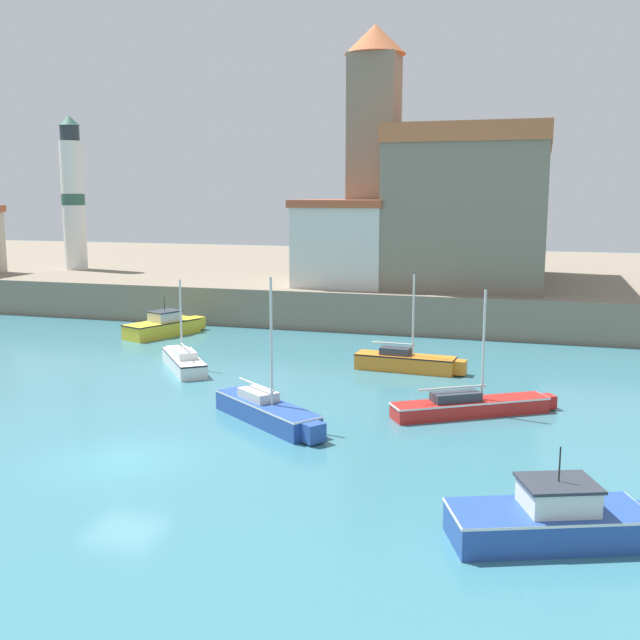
{
  "coord_description": "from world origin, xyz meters",
  "views": [
    {
      "loc": [
        12.89,
        -20.56,
        8.61
      ],
      "look_at": [
        1.67,
        17.06,
        2.0
      ],
      "focal_mm": 42.0,
      "sensor_mm": 36.0,
      "label": 1
    }
  ],
  "objects_px": {
    "sailboat_orange_0": "(407,361)",
    "harbor_shed_mid_row": "(347,242)",
    "motorboat_blue_4": "(555,519)",
    "sailboat_white_3": "(183,361)",
    "motorboat_yellow_5": "(164,326)",
    "sailboat_blue_2": "(267,410)",
    "lighthouse": "(73,196)",
    "sailboat_red_1": "(471,405)",
    "church": "(463,201)"
  },
  "relations": [
    {
      "from": "motorboat_blue_4",
      "to": "motorboat_yellow_5",
      "type": "relative_size",
      "value": 1.03
    },
    {
      "from": "lighthouse",
      "to": "sailboat_red_1",
      "type": "bearing_deg",
      "value": -35.16
    },
    {
      "from": "motorboat_blue_4",
      "to": "lighthouse",
      "type": "xyz_separation_m",
      "value": [
        -37.5,
        34.74,
        7.9
      ]
    },
    {
      "from": "sailboat_blue_2",
      "to": "motorboat_yellow_5",
      "type": "distance_m",
      "value": 19.49
    },
    {
      "from": "sailboat_orange_0",
      "to": "sailboat_red_1",
      "type": "relative_size",
      "value": 0.87
    },
    {
      "from": "sailboat_white_3",
      "to": "motorboat_blue_4",
      "type": "relative_size",
      "value": 0.86
    },
    {
      "from": "sailboat_blue_2",
      "to": "sailboat_white_3",
      "type": "distance_m",
      "value": 10.13
    },
    {
      "from": "sailboat_red_1",
      "to": "motorboat_yellow_5",
      "type": "distance_m",
      "value": 23.0
    },
    {
      "from": "motorboat_yellow_5",
      "to": "harbor_shed_mid_row",
      "type": "bearing_deg",
      "value": 43.7
    },
    {
      "from": "sailboat_white_3",
      "to": "church",
      "type": "xyz_separation_m",
      "value": [
        11.34,
        21.04,
        7.73
      ]
    },
    {
      "from": "sailboat_red_1",
      "to": "motorboat_yellow_5",
      "type": "relative_size",
      "value": 1.12
    },
    {
      "from": "sailboat_white_3",
      "to": "church",
      "type": "relative_size",
      "value": 0.29
    },
    {
      "from": "sailboat_blue_2",
      "to": "motorboat_yellow_5",
      "type": "relative_size",
      "value": 1.0
    },
    {
      "from": "sailboat_white_3",
      "to": "church",
      "type": "bearing_deg",
      "value": 61.67
    },
    {
      "from": "motorboat_blue_4",
      "to": "motorboat_yellow_5",
      "type": "xyz_separation_m",
      "value": [
        -22.8,
        22.21,
        0.0
      ]
    },
    {
      "from": "sailboat_orange_0",
      "to": "motorboat_blue_4",
      "type": "relative_size",
      "value": 0.95
    },
    {
      "from": "sailboat_white_3",
      "to": "motorboat_blue_4",
      "type": "height_order",
      "value": "sailboat_white_3"
    },
    {
      "from": "sailboat_orange_0",
      "to": "motorboat_blue_4",
      "type": "bearing_deg",
      "value": -68.35
    },
    {
      "from": "lighthouse",
      "to": "sailboat_blue_2",
      "type": "bearing_deg",
      "value": -45.46
    },
    {
      "from": "sailboat_blue_2",
      "to": "lighthouse",
      "type": "bearing_deg",
      "value": 134.54
    },
    {
      "from": "sailboat_orange_0",
      "to": "church",
      "type": "xyz_separation_m",
      "value": [
        0.6,
        18.26,
        7.68
      ]
    },
    {
      "from": "sailboat_red_1",
      "to": "sailboat_white_3",
      "type": "relative_size",
      "value": 1.27
    },
    {
      "from": "lighthouse",
      "to": "motorboat_yellow_5",
      "type": "bearing_deg",
      "value": -40.43
    },
    {
      "from": "sailboat_orange_0",
      "to": "motorboat_yellow_5",
      "type": "relative_size",
      "value": 0.98
    },
    {
      "from": "motorboat_yellow_5",
      "to": "church",
      "type": "relative_size",
      "value": 0.32
    },
    {
      "from": "sailboat_red_1",
      "to": "church",
      "type": "relative_size",
      "value": 0.36
    },
    {
      "from": "motorboat_yellow_5",
      "to": "lighthouse",
      "type": "height_order",
      "value": "lighthouse"
    },
    {
      "from": "motorboat_yellow_5",
      "to": "church",
      "type": "xyz_separation_m",
      "value": [
        16.6,
        13.18,
        7.58
      ]
    },
    {
      "from": "motorboat_blue_4",
      "to": "harbor_shed_mid_row",
      "type": "height_order",
      "value": "harbor_shed_mid_row"
    },
    {
      "from": "sailboat_white_3",
      "to": "harbor_shed_mid_row",
      "type": "distance_m",
      "value": 17.93
    },
    {
      "from": "sailboat_white_3",
      "to": "harbor_shed_mid_row",
      "type": "bearing_deg",
      "value": 76.44
    },
    {
      "from": "sailboat_orange_0",
      "to": "lighthouse",
      "type": "distance_m",
      "value": 36.29
    },
    {
      "from": "sailboat_orange_0",
      "to": "harbor_shed_mid_row",
      "type": "bearing_deg",
      "value": 115.64
    },
    {
      "from": "sailboat_blue_2",
      "to": "harbor_shed_mid_row",
      "type": "xyz_separation_m",
      "value": [
        -3.11,
        23.91,
        4.91
      ]
    },
    {
      "from": "sailboat_blue_2",
      "to": "sailboat_white_3",
      "type": "bearing_deg",
      "value": 134.95
    },
    {
      "from": "sailboat_red_1",
      "to": "sailboat_white_3",
      "type": "xyz_separation_m",
      "value": [
        -14.51,
        3.89,
        0.03
      ]
    },
    {
      "from": "sailboat_red_1",
      "to": "harbor_shed_mid_row",
      "type": "relative_size",
      "value": 0.87
    },
    {
      "from": "lighthouse",
      "to": "harbor_shed_mid_row",
      "type": "bearing_deg",
      "value": -8.63
    },
    {
      "from": "motorboat_yellow_5",
      "to": "church",
      "type": "bearing_deg",
      "value": 38.44
    },
    {
      "from": "sailboat_orange_0",
      "to": "sailboat_blue_2",
      "type": "relative_size",
      "value": 0.98
    },
    {
      "from": "sailboat_red_1",
      "to": "church",
      "type": "distance_m",
      "value": 26.3
    },
    {
      "from": "sailboat_red_1",
      "to": "church",
      "type": "xyz_separation_m",
      "value": [
        -3.16,
        24.93,
        7.77
      ]
    },
    {
      "from": "lighthouse",
      "to": "sailboat_orange_0",
      "type": "bearing_deg",
      "value": -29.83
    },
    {
      "from": "sailboat_orange_0",
      "to": "motorboat_yellow_5",
      "type": "bearing_deg",
      "value": 162.38
    },
    {
      "from": "sailboat_orange_0",
      "to": "sailboat_white_3",
      "type": "distance_m",
      "value": 11.1
    },
    {
      "from": "sailboat_blue_2",
      "to": "church",
      "type": "bearing_deg",
      "value": 81.55
    },
    {
      "from": "sailboat_orange_0",
      "to": "sailboat_blue_2",
      "type": "height_order",
      "value": "sailboat_blue_2"
    },
    {
      "from": "motorboat_yellow_5",
      "to": "church",
      "type": "height_order",
      "value": "church"
    },
    {
      "from": "sailboat_red_1",
      "to": "sailboat_blue_2",
      "type": "bearing_deg",
      "value": -155.97
    },
    {
      "from": "sailboat_white_3",
      "to": "motorboat_yellow_5",
      "type": "height_order",
      "value": "sailboat_white_3"
    }
  ]
}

